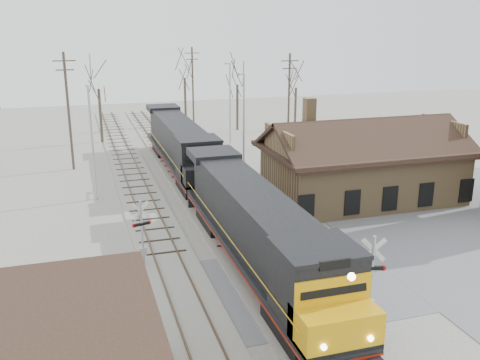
# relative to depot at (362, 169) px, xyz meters

# --- Properties ---
(ground) EXTENTS (140.00, 140.00, 0.00)m
(ground) POSITION_rel_depot_xyz_m (-11.99, -12.00, -2.41)
(ground) COLOR #A6A196
(ground) RESTS_ON ground
(road) EXTENTS (60.00, 9.00, 0.03)m
(road) POSITION_rel_depot_xyz_m (-11.99, -12.00, -2.39)
(road) COLOR slate
(road) RESTS_ON ground
(track_main) EXTENTS (3.40, 90.00, 0.24)m
(track_main) POSITION_rel_depot_xyz_m (-11.99, 3.00, -2.34)
(track_main) COLOR #A6A196
(track_main) RESTS_ON ground
(track_siding) EXTENTS (3.40, 90.00, 0.24)m
(track_siding) POSITION_rel_depot_xyz_m (-16.49, 3.00, -2.34)
(track_siding) COLOR #A6A196
(track_siding) RESTS_ON ground
(depot) EXTENTS (15.20, 9.31, 7.90)m
(depot) POSITION_rel_depot_xyz_m (0.00, 0.00, 0.00)
(depot) COLOR olive
(depot) RESTS_ON ground
(locomotive_lead) EXTENTS (3.22, 21.58, 4.79)m
(locomotive_lead) POSITION_rel_depot_xyz_m (-11.99, -10.14, 0.11)
(locomotive_lead) COLOR black
(locomotive_lead) RESTS_ON ground
(locomotive_trailing) EXTENTS (3.22, 21.58, 4.54)m
(locomotive_trailing) POSITION_rel_depot_xyz_m (-11.99, 11.71, 0.11)
(locomotive_trailing) COLOR black
(locomotive_trailing) RESTS_ON ground
(crossbuck_near) EXTENTS (1.22, 0.42, 4.38)m
(crossbuck_near) POSITION_rel_depot_xyz_m (-8.80, -16.40, -0.37)
(crossbuck_near) COLOR #A5A8AD
(crossbuck_near) RESTS_ON ground
(crossbuck_far) EXTENTS (1.10, 0.40, 3.94)m
(crossbuck_far) POSITION_rel_depot_xyz_m (-17.90, -7.19, -0.55)
(crossbuck_far) COLOR #A5A8AD
(crossbuck_far) RESTS_ON ground
(streetlight_a) EXTENTS (0.25, 2.04, 8.87)m
(streetlight_a) POSITION_rel_depot_xyz_m (-19.91, 6.08, 2.56)
(streetlight_a) COLOR #A5A8AD
(streetlight_a) RESTS_ON ground
(streetlight_b) EXTENTS (0.25, 2.04, 9.22)m
(streetlight_b) POSITION_rel_depot_xyz_m (-7.17, 8.06, 2.74)
(streetlight_b) COLOR #A5A8AD
(streetlight_b) RESTS_ON ground
(streetlight_c) EXTENTS (0.25, 2.04, 9.06)m
(streetlight_c) POSITION_rel_depot_xyz_m (-4.24, 22.55, 2.66)
(streetlight_c) COLOR #A5A8AD
(streetlight_c) RESTS_ON ground
(utility_pole_a) EXTENTS (2.00, 0.24, 10.85)m
(utility_pole_a) POSITION_rel_depot_xyz_m (-21.56, 15.86, 3.25)
(utility_pole_a) COLOR #382D23
(utility_pole_a) RESTS_ON ground
(utility_pole_b) EXTENTS (2.00, 0.24, 10.29)m
(utility_pole_b) POSITION_rel_depot_xyz_m (-5.74, 35.17, 2.97)
(utility_pole_b) COLOR #382D23
(utility_pole_b) RESTS_ON ground
(utility_pole_c) EXTENTS (2.00, 0.24, 10.21)m
(utility_pole_c) POSITION_rel_depot_xyz_m (1.42, 18.84, 2.92)
(utility_pole_c) COLOR #382D23
(utility_pole_c) RESTS_ON ground
(tree_b) EXTENTS (4.09, 4.09, 10.01)m
(tree_b) POSITION_rel_depot_xyz_m (-18.27, 27.44, 4.72)
(tree_b) COLOR #382D23
(tree_b) RESTS_ON ground
(tree_c) EXTENTS (4.18, 4.18, 10.24)m
(tree_c) POSITION_rel_depot_xyz_m (-6.75, 35.51, 4.88)
(tree_c) COLOR #382D23
(tree_c) RESTS_ON ground
(tree_d) EXTENTS (3.86, 3.86, 9.46)m
(tree_d) POSITION_rel_depot_xyz_m (-1.13, 29.88, 4.32)
(tree_d) COLOR #382D23
(tree_d) RESTS_ON ground
(tree_e) EXTENTS (3.54, 3.54, 8.67)m
(tree_e) POSITION_rel_depot_xyz_m (6.33, 28.50, 3.75)
(tree_e) COLOR #382D23
(tree_e) RESTS_ON ground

